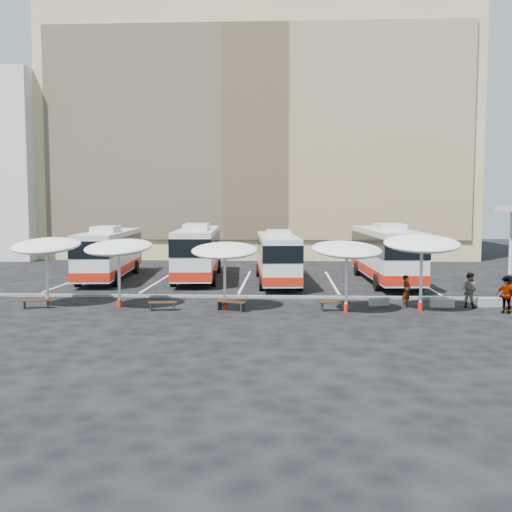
{
  "coord_description": "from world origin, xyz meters",
  "views": [
    {
      "loc": [
        2.78,
        -33.36,
        5.38
      ],
      "look_at": [
        1.0,
        3.0,
        2.2
      ],
      "focal_mm": 42.0,
      "sensor_mm": 36.0,
      "label": 1
    }
  ],
  "objects_px": {
    "bus_0": "(110,252)",
    "bus_3": "(385,252)",
    "sunshade_3": "(347,250)",
    "wood_bench_3": "(335,304)",
    "conc_bench_0": "(379,302)",
    "passenger_0": "(406,291)",
    "passenger_3": "(507,292)",
    "wood_bench_1": "(163,304)",
    "sunshade_4": "(422,244)",
    "conc_bench_1": "(442,303)",
    "passenger_2": "(506,296)",
    "sunshade_1": "(119,248)",
    "conc_bench_2": "(489,302)",
    "passenger_1": "(470,290)",
    "sunshade_0": "(46,246)",
    "bus_2": "(277,256)",
    "sunshade_2": "(225,251)",
    "wood_bench_0": "(36,302)",
    "wood_bench_2": "(231,303)",
    "bus_1": "(198,250)"
  },
  "relations": [
    {
      "from": "bus_0",
      "to": "wood_bench_0",
      "type": "xyz_separation_m",
      "value": [
        -0.3,
        -12.13,
        -1.62
      ]
    },
    {
      "from": "bus_3",
      "to": "sunshade_4",
      "type": "bearing_deg",
      "value": -92.39
    },
    {
      "from": "bus_0",
      "to": "wood_bench_1",
      "type": "distance_m",
      "value": 14.07
    },
    {
      "from": "conc_bench_2",
      "to": "conc_bench_0",
      "type": "bearing_deg",
      "value": 178.93
    },
    {
      "from": "bus_3",
      "to": "passenger_3",
      "type": "distance_m",
      "value": 11.47
    },
    {
      "from": "sunshade_3",
      "to": "wood_bench_3",
      "type": "relative_size",
      "value": 2.72
    },
    {
      "from": "bus_3",
      "to": "conc_bench_1",
      "type": "xyz_separation_m",
      "value": [
        1.32,
        -10.06,
        -1.86
      ]
    },
    {
      "from": "passenger_2",
      "to": "passenger_3",
      "type": "bearing_deg",
      "value": 113.58
    },
    {
      "from": "conc_bench_0",
      "to": "conc_bench_1",
      "type": "height_order",
      "value": "conc_bench_1"
    },
    {
      "from": "sunshade_1",
      "to": "conc_bench_1",
      "type": "xyz_separation_m",
      "value": [
        16.8,
        0.87,
        -2.9
      ]
    },
    {
      "from": "sunshade_3",
      "to": "passenger_3",
      "type": "relative_size",
      "value": 2.51
    },
    {
      "from": "sunshade_1",
      "to": "conc_bench_2",
      "type": "bearing_deg",
      "value": 3.46
    },
    {
      "from": "sunshade_0",
      "to": "passenger_1",
      "type": "xyz_separation_m",
      "value": [
        22.13,
        0.56,
        -2.25
      ]
    },
    {
      "from": "bus_3",
      "to": "conc_bench_1",
      "type": "distance_m",
      "value": 10.32
    },
    {
      "from": "conc_bench_1",
      "to": "passenger_1",
      "type": "relative_size",
      "value": 0.65
    },
    {
      "from": "bus_3",
      "to": "conc_bench_0",
      "type": "relative_size",
      "value": 12.18
    },
    {
      "from": "wood_bench_2",
      "to": "wood_bench_1",
      "type": "bearing_deg",
      "value": -178.71
    },
    {
      "from": "sunshade_4",
      "to": "conc_bench_1",
      "type": "relative_size",
      "value": 3.36
    },
    {
      "from": "wood_bench_0",
      "to": "sunshade_0",
      "type": "bearing_deg",
      "value": 68.44
    },
    {
      "from": "sunshade_0",
      "to": "passenger_0",
      "type": "height_order",
      "value": "sunshade_0"
    },
    {
      "from": "wood_bench_0",
      "to": "passenger_0",
      "type": "height_order",
      "value": "passenger_0"
    },
    {
      "from": "sunshade_0",
      "to": "passenger_3",
      "type": "relative_size",
      "value": 2.21
    },
    {
      "from": "sunshade_2",
      "to": "wood_bench_2",
      "type": "relative_size",
      "value": 2.1
    },
    {
      "from": "wood_bench_1",
      "to": "sunshade_2",
      "type": "bearing_deg",
      "value": 7.93
    },
    {
      "from": "wood_bench_0",
      "to": "passenger_1",
      "type": "height_order",
      "value": "passenger_1"
    },
    {
      "from": "wood_bench_1",
      "to": "passenger_1",
      "type": "xyz_separation_m",
      "value": [
        15.77,
        1.67,
        0.58
      ]
    },
    {
      "from": "sunshade_1",
      "to": "sunshade_4",
      "type": "xyz_separation_m",
      "value": [
        15.45,
        -0.18,
        0.26
      ]
    },
    {
      "from": "sunshade_0",
      "to": "sunshade_2",
      "type": "distance_m",
      "value": 9.5
    },
    {
      "from": "wood_bench_1",
      "to": "wood_bench_3",
      "type": "height_order",
      "value": "wood_bench_3"
    },
    {
      "from": "bus_1",
      "to": "passenger_3",
      "type": "bearing_deg",
      "value": -37.78
    },
    {
      "from": "sunshade_1",
      "to": "sunshade_3",
      "type": "height_order",
      "value": "sunshade_1"
    },
    {
      "from": "bus_1",
      "to": "sunshade_0",
      "type": "relative_size",
      "value": 3.32
    },
    {
      "from": "sunshade_3",
      "to": "sunshade_4",
      "type": "xyz_separation_m",
      "value": [
        3.8,
        0.62,
        0.26
      ]
    },
    {
      "from": "bus_0",
      "to": "bus_3",
      "type": "distance_m",
      "value": 19.44
    },
    {
      "from": "bus_0",
      "to": "sunshade_3",
      "type": "xyz_separation_m",
      "value": [
        15.59,
        -12.47,
        1.16
      ]
    },
    {
      "from": "conc_bench_0",
      "to": "passenger_0",
      "type": "xyz_separation_m",
      "value": [
        1.3,
        -0.57,
        0.65
      ]
    },
    {
      "from": "passenger_1",
      "to": "passenger_2",
      "type": "distance_m",
      "value": 2.07
    },
    {
      "from": "bus_3",
      "to": "wood_bench_1",
      "type": "xyz_separation_m",
      "value": [
        -13.06,
        -11.72,
        -1.74
      ]
    },
    {
      "from": "sunshade_0",
      "to": "wood_bench_2",
      "type": "height_order",
      "value": "sunshade_0"
    },
    {
      "from": "sunshade_4",
      "to": "passenger_2",
      "type": "height_order",
      "value": "sunshade_4"
    },
    {
      "from": "bus_2",
      "to": "sunshade_2",
      "type": "bearing_deg",
      "value": -107.66
    },
    {
      "from": "conc_bench_2",
      "to": "passenger_1",
      "type": "bearing_deg",
      "value": -165.45
    },
    {
      "from": "bus_0",
      "to": "bus_2",
      "type": "height_order",
      "value": "bus_0"
    },
    {
      "from": "passenger_1",
      "to": "passenger_3",
      "type": "relative_size",
      "value": 1.06
    },
    {
      "from": "wood_bench_3",
      "to": "passenger_3",
      "type": "relative_size",
      "value": 0.92
    },
    {
      "from": "passenger_3",
      "to": "conc_bench_0",
      "type": "bearing_deg",
      "value": -39.99
    },
    {
      "from": "bus_3",
      "to": "conc_bench_2",
      "type": "relative_size",
      "value": 10.48
    },
    {
      "from": "passenger_3",
      "to": "passenger_0",
      "type": "bearing_deg",
      "value": -35.54
    },
    {
      "from": "sunshade_0",
      "to": "passenger_1",
      "type": "bearing_deg",
      "value": 1.46
    },
    {
      "from": "bus_2",
      "to": "conc_bench_1",
      "type": "relative_size",
      "value": 9.81
    }
  ]
}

